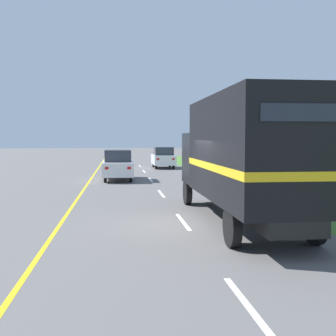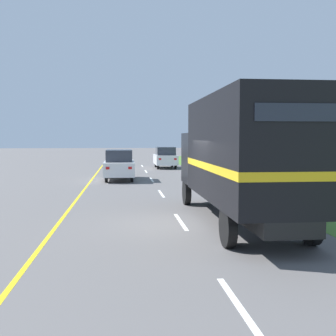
# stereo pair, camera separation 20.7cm
# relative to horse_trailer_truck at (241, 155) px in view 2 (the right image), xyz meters

# --- Properties ---
(ground_plane) EXTENTS (200.00, 200.00, 0.00)m
(ground_plane) POSITION_rel_horse_trailer_truck_xyz_m (-1.71, 0.32, -2.06)
(ground_plane) COLOR #5B5959
(edge_line_yellow) EXTENTS (0.12, 65.15, 0.01)m
(edge_line_yellow) POSITION_rel_horse_trailer_truck_xyz_m (-5.41, 15.52, -2.06)
(edge_line_yellow) COLOR yellow
(edge_line_yellow) RESTS_ON ground
(centre_dash_nearest) EXTENTS (0.12, 2.60, 0.01)m
(centre_dash_nearest) POSITION_rel_horse_trailer_truck_xyz_m (-1.71, -5.99, -2.06)
(centre_dash_nearest) COLOR white
(centre_dash_nearest) RESTS_ON ground
(centre_dash_near) EXTENTS (0.12, 2.60, 0.01)m
(centre_dash_near) POSITION_rel_horse_trailer_truck_xyz_m (-1.71, 0.61, -2.06)
(centre_dash_near) COLOR white
(centre_dash_near) RESTS_ON ground
(centre_dash_mid_a) EXTENTS (0.12, 2.60, 0.01)m
(centre_dash_mid_a) POSITION_rel_horse_trailer_truck_xyz_m (-1.71, 7.21, -2.06)
(centre_dash_mid_a) COLOR white
(centre_dash_mid_a) RESTS_ON ground
(centre_dash_mid_b) EXTENTS (0.12, 2.60, 0.01)m
(centre_dash_mid_b) POSITION_rel_horse_trailer_truck_xyz_m (-1.71, 13.81, -2.06)
(centre_dash_mid_b) COLOR white
(centre_dash_mid_b) RESTS_ON ground
(centre_dash_far) EXTENTS (0.12, 2.60, 0.01)m
(centre_dash_far) POSITION_rel_horse_trailer_truck_xyz_m (-1.71, 20.41, -2.06)
(centre_dash_far) COLOR white
(centre_dash_far) RESTS_ON ground
(centre_dash_farthest) EXTENTS (0.12, 2.60, 0.01)m
(centre_dash_farthest) POSITION_rel_horse_trailer_truck_xyz_m (-1.71, 27.01, -2.06)
(centre_dash_farthest) COLOR white
(centre_dash_farthest) RESTS_ON ground
(horse_trailer_truck) EXTENTS (2.40, 8.68, 3.72)m
(horse_trailer_truck) POSITION_rel_horse_trailer_truck_xyz_m (0.00, 0.00, 0.00)
(horse_trailer_truck) COLOR black
(horse_trailer_truck) RESTS_ON ground
(lead_car_white) EXTENTS (1.80, 4.26, 1.86)m
(lead_car_white) POSITION_rel_horse_trailer_truck_xyz_m (-3.71, 13.82, -1.12)
(lead_car_white) COLOR black
(lead_car_white) RESTS_ON ground
(lead_car_white_ahead) EXTENTS (1.80, 4.03, 1.82)m
(lead_car_white_ahead) POSITION_rel_horse_trailer_truck_xyz_m (0.15, 23.93, -1.14)
(lead_car_white_ahead) COLOR black
(lead_car_white_ahead) RESTS_ON ground
(highway_sign) EXTENTS (2.10, 0.09, 3.04)m
(highway_sign) POSITION_rel_horse_trailer_truck_xyz_m (4.03, 6.88, -0.04)
(highway_sign) COLOR #9E9EA3
(highway_sign) RESTS_ON ground
(roadside_tree_near) EXTENTS (2.90, 2.90, 4.97)m
(roadside_tree_near) POSITION_rel_horse_trailer_truck_xyz_m (7.83, 12.22, 1.44)
(roadside_tree_near) COLOR #4C3823
(roadside_tree_near) RESTS_ON ground
(roadside_tree_mid) EXTENTS (3.86, 3.86, 5.35)m
(roadside_tree_mid) POSITION_rel_horse_trailer_truck_xyz_m (9.71, 21.42, 1.35)
(roadside_tree_mid) COLOR brown
(roadside_tree_mid) RESTS_ON ground
(roadside_tree_far) EXTENTS (3.39, 3.39, 5.45)m
(roadside_tree_far) POSITION_rel_horse_trailer_truck_xyz_m (9.03, 29.73, 1.67)
(roadside_tree_far) COLOR brown
(roadside_tree_far) RESTS_ON ground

